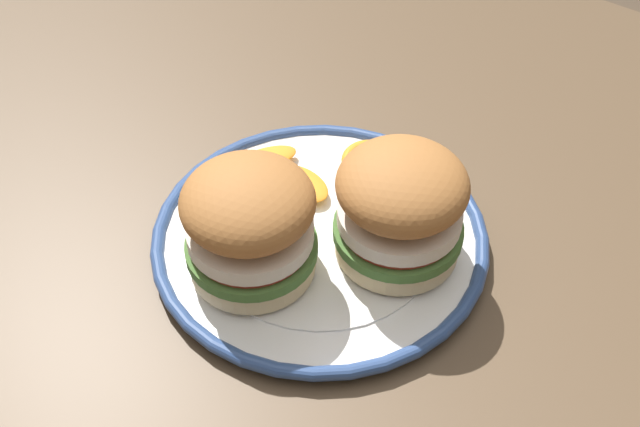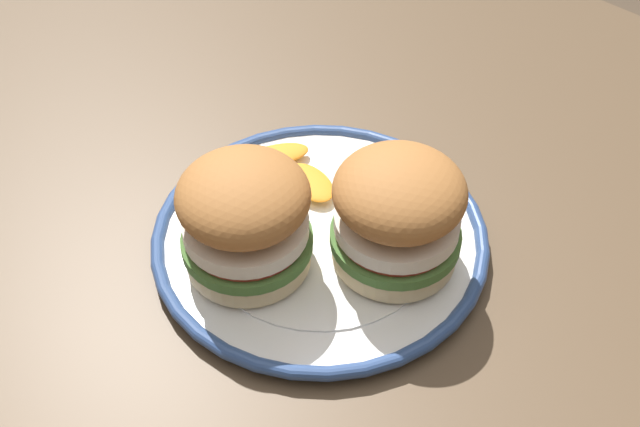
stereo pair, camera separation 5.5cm
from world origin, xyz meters
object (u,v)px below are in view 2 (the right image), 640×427
dining_table (331,291)px  sandwich_half_right (245,217)px  sandwich_half_left (398,213)px  dinner_plate (320,238)px

dining_table → sandwich_half_right: size_ratio=8.39×
sandwich_half_left → sandwich_half_right: (0.09, 0.09, 0.00)m
dinner_plate → sandwich_half_right: size_ratio=1.99×
dining_table → sandwich_half_right: (0.01, 0.09, 0.17)m
dinner_plate → sandwich_half_left: sandwich_half_left is taller
dining_table → sandwich_half_left: (-0.08, 0.01, 0.17)m
dinner_plate → sandwich_half_right: 0.09m
dining_table → sandwich_half_right: sandwich_half_right is taller
dinner_plate → sandwich_half_right: (0.02, 0.06, 0.06)m
dining_table → sandwich_half_right: 0.19m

